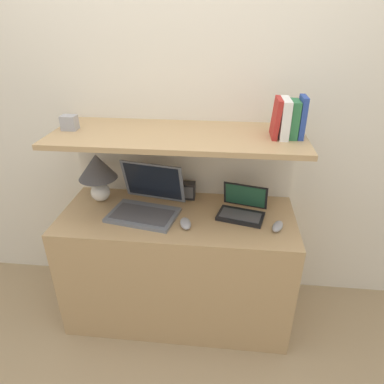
# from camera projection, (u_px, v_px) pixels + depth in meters

# --- Properties ---
(ground_plane) EXTENTS (12.00, 12.00, 0.00)m
(ground_plane) POSITION_uv_depth(u_px,v_px,m) (173.00, 344.00, 2.07)
(ground_plane) COLOR #9E8460
(wall_back) EXTENTS (6.00, 0.05, 2.40)m
(wall_back) POSITION_uv_depth(u_px,v_px,m) (184.00, 120.00, 2.07)
(wall_back) COLOR silver
(wall_back) RESTS_ON ground_plane
(desk) EXTENTS (1.35, 0.57, 0.74)m
(desk) POSITION_uv_depth(u_px,v_px,m) (178.00, 265.00, 2.14)
(desk) COLOR tan
(desk) RESTS_ON ground_plane
(back_riser) EXTENTS (1.35, 0.04, 1.18)m
(back_riser) POSITION_uv_depth(u_px,v_px,m) (184.00, 211.00, 2.31)
(back_riser) COLOR silver
(back_riser) RESTS_ON ground_plane
(shelf) EXTENTS (1.35, 0.51, 0.03)m
(shelf) POSITION_uv_depth(u_px,v_px,m) (177.00, 136.00, 1.82)
(shelf) COLOR tan
(shelf) RESTS_ON back_riser
(table_lamp) EXTENTS (0.23, 0.23, 0.30)m
(table_lamp) POSITION_uv_depth(u_px,v_px,m) (97.00, 171.00, 2.03)
(table_lamp) COLOR white
(table_lamp) RESTS_ON desk
(laptop_large) EXTENTS (0.43, 0.39, 0.28)m
(laptop_large) POSITION_uv_depth(u_px,v_px,m) (147.00, 203.00, 1.98)
(laptop_large) COLOR slate
(laptop_large) RESTS_ON desk
(laptop_small) EXTENTS (0.29, 0.25, 0.17)m
(laptop_small) POSITION_uv_depth(u_px,v_px,m) (242.00, 209.00, 1.95)
(laptop_small) COLOR black
(laptop_small) RESTS_ON desk
(computer_mouse) EXTENTS (0.09, 0.12, 0.04)m
(computer_mouse) POSITION_uv_depth(u_px,v_px,m) (186.00, 223.00, 1.85)
(computer_mouse) COLOR #99999E
(computer_mouse) RESTS_ON desk
(second_mouse) EXTENTS (0.09, 0.12, 0.04)m
(second_mouse) POSITION_uv_depth(u_px,v_px,m) (278.00, 226.00, 1.83)
(second_mouse) COLOR #99999E
(second_mouse) RESTS_ON desk
(router_box) EXTENTS (0.10, 0.06, 0.11)m
(router_box) POSITION_uv_depth(u_px,v_px,m) (187.00, 190.00, 2.13)
(router_box) COLOR black
(router_box) RESTS_ON desk
(book_blue) EXTENTS (0.03, 0.12, 0.21)m
(book_blue) POSITION_uv_depth(u_px,v_px,m) (302.00, 117.00, 1.71)
(book_blue) COLOR #284293
(book_blue) RESTS_ON shelf
(book_green) EXTENTS (0.04, 0.13, 0.19)m
(book_green) POSITION_uv_depth(u_px,v_px,m) (294.00, 119.00, 1.72)
(book_green) COLOR #2D7042
(book_green) RESTS_ON shelf
(book_white) EXTENTS (0.04, 0.17, 0.19)m
(book_white) POSITION_uv_depth(u_px,v_px,m) (284.00, 118.00, 1.72)
(book_white) COLOR silver
(book_white) RESTS_ON shelf
(book_red) EXTENTS (0.04, 0.16, 0.20)m
(book_red) POSITION_uv_depth(u_px,v_px,m) (276.00, 118.00, 1.72)
(book_red) COLOR #A82823
(book_red) RESTS_ON shelf
(shelf_gadget) EXTENTS (0.08, 0.06, 0.08)m
(shelf_gadget) POSITION_uv_depth(u_px,v_px,m) (69.00, 123.00, 1.85)
(shelf_gadget) COLOR #99999E
(shelf_gadget) RESTS_ON shelf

